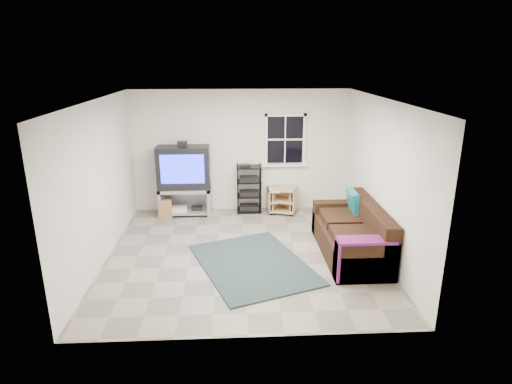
{
  "coord_description": "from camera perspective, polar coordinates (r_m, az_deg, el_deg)",
  "views": [
    {
      "loc": [
        -0.14,
        -6.69,
        3.24
      ],
      "look_at": [
        0.23,
        0.4,
        0.98
      ],
      "focal_mm": 30.0,
      "sensor_mm": 36.0,
      "label": 1
    }
  ],
  "objects": [
    {
      "name": "paper_bag",
      "position": [
        9.15,
        -12.01,
        -2.18
      ],
      "size": [
        0.29,
        0.2,
        0.39
      ],
      "primitive_type": "cube",
      "rotation": [
        0.0,
        0.0,
        0.08
      ],
      "color": "#9D6A46",
      "rests_on": "ground"
    },
    {
      "name": "sofa",
      "position": [
        7.46,
        12.78,
        -5.7
      ],
      "size": [
        0.93,
        2.1,
        0.96
      ],
      "color": "black",
      "rests_on": "ground"
    },
    {
      "name": "side_table_left",
      "position": [
        9.26,
        3.97,
        -0.94
      ],
      "size": [
        0.6,
        0.6,
        0.55
      ],
      "rotation": [
        0.0,
        0.0,
        -0.34
      ],
      "color": "tan",
      "rests_on": "ground"
    },
    {
      "name": "shag_rug",
      "position": [
        7.05,
        -0.4,
        -9.57
      ],
      "size": [
        2.22,
        2.57,
        0.03
      ],
      "primitive_type": "cube",
      "rotation": [
        0.0,
        0.0,
        0.35
      ],
      "color": "black",
      "rests_on": "ground"
    },
    {
      "name": "side_table_right",
      "position": [
        9.28,
        2.95,
        -0.83
      ],
      "size": [
        0.5,
        0.51,
        0.54
      ],
      "rotation": [
        0.0,
        0.0,
        0.06
      ],
      "color": "tan",
      "rests_on": "ground"
    },
    {
      "name": "room",
      "position": [
        9.19,
        3.89,
        6.55
      ],
      "size": [
        4.6,
        4.62,
        4.6
      ],
      "color": "gray",
      "rests_on": "ground"
    },
    {
      "name": "av_rack",
      "position": [
        9.21,
        -0.92,
        0.07
      ],
      "size": [
        0.53,
        0.38,
        1.05
      ],
      "color": "black",
      "rests_on": "ground"
    },
    {
      "name": "tv_unit",
      "position": [
        9.07,
        -9.58,
        2.27
      ],
      "size": [
        1.08,
        0.54,
        1.59
      ],
      "color": "#95959C",
      "rests_on": "ground"
    }
  ]
}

